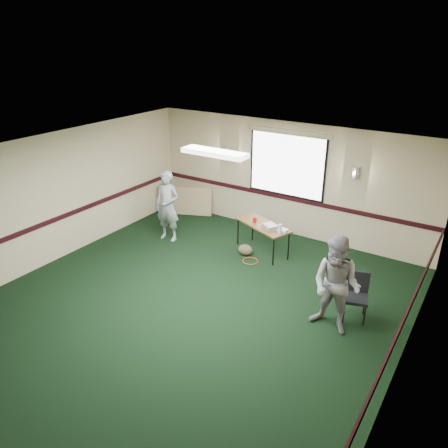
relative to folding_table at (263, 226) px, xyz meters
The scene contains 13 objects.
ground 2.83m from the folding_table, 91.42° to the right, with size 8.00×8.00×0.00m, color black.
room_shell 1.15m from the folding_table, 96.15° to the right, with size 8.00×8.02×8.00m.
folding_table is the anchor object (origin of this frame).
projector 0.29m from the folding_table, 27.87° to the right, with size 0.29×0.24×0.10m, color gray.
game_console 0.54m from the folding_table, ahead, with size 0.19×0.15×0.05m, color white.
red_cup 0.23m from the folding_table, behind, with size 0.08×0.08×0.13m, color #AF0E0B.
water_bottle 0.61m from the folding_table, 25.11° to the right, with size 0.07×0.07×0.22m, color #8DBFE8.
duffel_bag 0.65m from the folding_table, 124.34° to the right, with size 0.34×0.26×0.24m, color #454227.
cable_coil 0.82m from the folding_table, 88.82° to the right, with size 0.34×0.34×0.02m, color #BB3B17.
folded_table 2.94m from the folding_table, 163.33° to the left, with size 1.45×0.06×0.75m, color #9F8562.
conference_chair 2.78m from the folding_table, 26.82° to the right, with size 0.50×0.51×0.82m.
person_left 2.27m from the folding_table, 164.22° to the right, with size 0.61×0.40×1.68m, color #3D5D87.
person_right 2.94m from the folding_table, 38.58° to the right, with size 0.81×0.63×1.67m, color #7C8DC1.
Camera 1 is at (4.10, -5.02, 4.53)m, focal length 35.00 mm.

